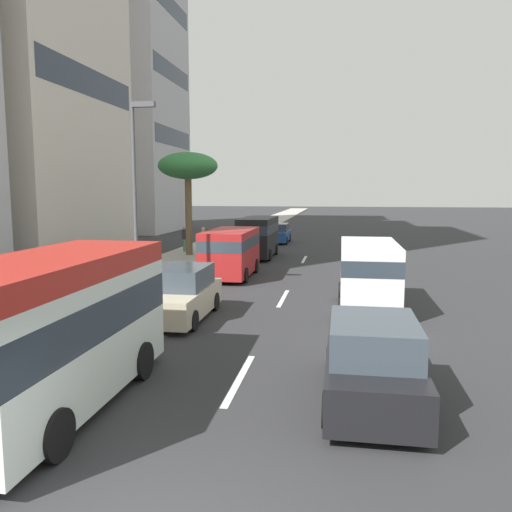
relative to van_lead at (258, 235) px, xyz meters
name	(u,v)px	position (x,y,z in m)	size (l,w,h in m)	color
ground_plane	(310,250)	(4.84, -2.95, -1.44)	(198.00, 198.00, 0.00)	#2D2D30
sidewalk_right	(211,247)	(4.84, 4.29, -1.37)	(162.00, 3.84, 0.15)	#B2ADA3
lane_stripe_near	(240,379)	(-20.92, -2.95, -1.44)	(3.20, 0.16, 0.01)	silver
lane_stripe_mid	(283,298)	(-12.11, -2.95, -1.44)	(3.20, 0.16, 0.01)	silver
lane_stripe_far	(304,259)	(-0.51, -2.95, -1.44)	(3.20, 0.16, 0.01)	silver
van_lead	(258,235)	(0.00, 0.00, 0.00)	(5.28, 2.07, 2.52)	black
minibus_second	(53,326)	(-23.03, 0.26, 0.20)	(6.18, 2.33, 2.99)	silver
van_third	(231,250)	(-7.54, 0.14, -0.11)	(4.99, 2.19, 2.31)	#A51E1E
car_fourth	(181,295)	(-15.82, 0.03, -0.64)	(4.39, 1.83, 1.71)	beige
car_fifth	(372,363)	(-21.70, -5.80, -0.63)	(4.33, 1.88, 1.72)	black
car_sixth	(278,234)	(9.42, -0.12, -0.71)	(4.28, 1.79, 1.55)	#1E478C
van_seventh	(369,272)	(-13.52, -6.12, -0.07)	(4.71, 2.07, 2.40)	white
pedestrian_near_lamp	(184,238)	(1.13, 5.18, -0.37)	(0.30, 0.36, 1.67)	#4C8C66
pedestrian_mid_block	(203,240)	(-1.04, 3.28, -0.29)	(0.35, 0.27, 1.80)	navy
palm_tree	(188,168)	(-0.48, 4.37, 4.18)	(3.71, 3.71, 6.42)	brown
street_lamp	(137,178)	(-12.84, 2.67, 3.24)	(0.24, 0.97, 7.43)	#4C4C51
office_tower_far	(107,57)	(19.51, 18.75, 16.25)	(11.68, 13.74, 35.38)	#BCBCC1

